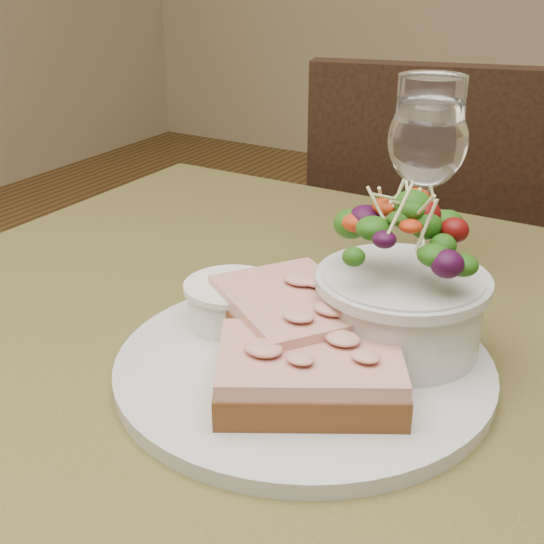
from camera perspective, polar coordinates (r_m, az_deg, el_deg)
The scene contains 9 objects.
cafe_table at distance 0.67m, azimuth 0.29°, elevation -13.56°, with size 0.80×0.80×0.75m.
chair_far at distance 1.43m, azimuth 12.33°, elevation -8.72°, with size 0.52×0.52×0.90m.
dinner_plate at distance 0.58m, azimuth 2.41°, elevation -7.12°, with size 0.29×0.29×0.01m, color silver.
sandwich_front at distance 0.53m, azimuth 2.86°, elevation -7.56°, with size 0.16×0.15×0.03m.
sandwich_back at distance 0.59m, azimuth 1.54°, elevation -3.29°, with size 0.16×0.15×0.03m.
ramekin at distance 0.62m, azimuth -3.07°, elevation -2.19°, with size 0.07×0.07×0.04m.
salad_bowl at distance 0.58m, azimuth 9.85°, elevation -0.37°, with size 0.12×0.12×0.13m.
garnish at distance 0.67m, azimuth 1.30°, elevation -1.14°, with size 0.05×0.04×0.02m.
wine_glass at distance 0.74m, azimuth 11.62°, elevation 9.27°, with size 0.08×0.08×0.18m.
Camera 1 is at (0.27, -0.46, 1.06)m, focal length 50.00 mm.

